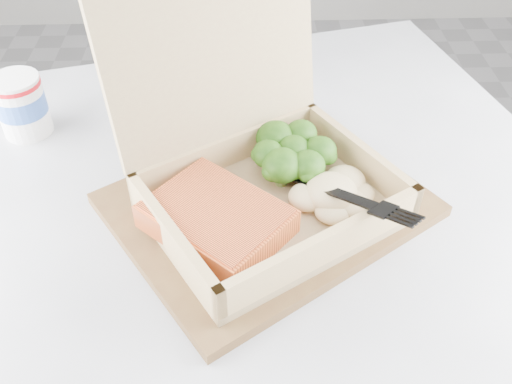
{
  "coord_description": "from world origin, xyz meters",
  "views": [
    {
      "loc": [
        0.54,
        -0.46,
        1.18
      ],
      "look_at": [
        0.55,
        -0.01,
        0.78
      ],
      "focal_mm": 40.0,
      "sensor_mm": 36.0,
      "label": 1
    }
  ],
  "objects_px": {
    "cafe_table": "(251,324)",
    "paper_cup": "(21,104)",
    "serving_tray": "(267,205)",
    "takeout_container": "(253,155)"
  },
  "relations": [
    {
      "from": "cafe_table",
      "to": "serving_tray",
      "type": "bearing_deg",
      "value": 49.13
    },
    {
      "from": "cafe_table",
      "to": "paper_cup",
      "type": "height_order",
      "value": "paper_cup"
    },
    {
      "from": "serving_tray",
      "to": "takeout_container",
      "type": "distance_m",
      "value": 0.07
    },
    {
      "from": "cafe_table",
      "to": "takeout_container",
      "type": "xyz_separation_m",
      "value": [
        0.0,
        0.03,
        0.26
      ]
    },
    {
      "from": "cafe_table",
      "to": "serving_tray",
      "type": "distance_m",
      "value": 0.2
    },
    {
      "from": "takeout_container",
      "to": "paper_cup",
      "type": "bearing_deg",
      "value": 121.78
    },
    {
      "from": "takeout_container",
      "to": "paper_cup",
      "type": "xyz_separation_m",
      "value": [
        -0.29,
        0.15,
        -0.03
      ]
    },
    {
      "from": "cafe_table",
      "to": "serving_tray",
      "type": "height_order",
      "value": "serving_tray"
    },
    {
      "from": "paper_cup",
      "to": "serving_tray",
      "type": "bearing_deg",
      "value": -27.44
    },
    {
      "from": "serving_tray",
      "to": "takeout_container",
      "type": "height_order",
      "value": "takeout_container"
    }
  ]
}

